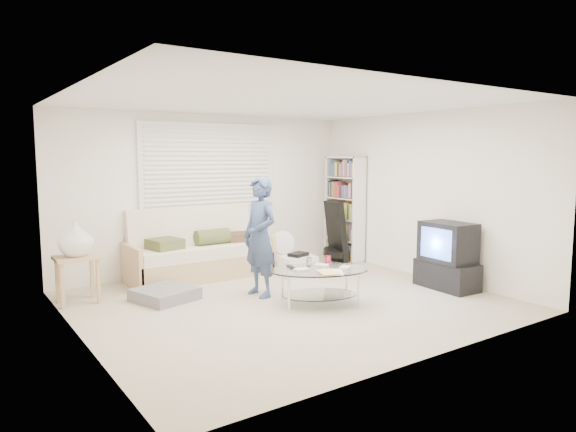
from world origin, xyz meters
TOP-DOWN VIEW (x-y plane):
  - ground at (0.00, 0.00)m, footprint 5.00×5.00m
  - room_shell at (0.00, 0.48)m, footprint 5.02×4.52m
  - window_blinds at (0.00, 2.20)m, footprint 2.32×0.08m
  - futon_sofa at (-0.36, 1.88)m, footprint 2.18×0.88m
  - grey_floor_pillow at (-1.27, 0.96)m, footprint 0.84×0.84m
  - side_table at (-2.22, 1.45)m, footprint 0.53×0.43m
  - bookshelf at (2.32, 1.62)m, footprint 0.29×0.77m
  - guitar_case at (2.00, 1.46)m, footprint 0.39×0.40m
  - floor_fan at (0.95, 1.58)m, footprint 0.40×0.26m
  - storage_bin at (0.92, 1.07)m, footprint 0.56×0.43m
  - tv_unit at (2.20, -0.71)m, footprint 0.52×0.89m
  - coffee_table at (0.23, -0.35)m, footprint 1.44×1.22m
  - standing_person at (-0.15, 0.44)m, footprint 0.43×0.61m

SIDE VIEW (x-z plane):
  - ground at x=0.00m, z-range 0.00..0.00m
  - grey_floor_pillow at x=-1.27m, z-range 0.00..0.15m
  - storage_bin at x=0.92m, z-range -0.02..0.35m
  - futon_sofa at x=-0.36m, z-range -0.18..0.88m
  - coffee_table at x=0.23m, z-range 0.08..0.66m
  - floor_fan at x=0.95m, z-range 0.05..0.70m
  - tv_unit at x=2.20m, z-range -0.01..0.92m
  - guitar_case at x=2.00m, z-range -0.06..1.01m
  - side_table at x=-2.22m, z-range 0.25..1.30m
  - standing_person at x=-0.15m, z-range 0.00..1.58m
  - bookshelf at x=2.32m, z-range 0.00..1.84m
  - window_blinds at x=0.00m, z-range 0.74..2.36m
  - room_shell at x=0.00m, z-range 0.37..2.88m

